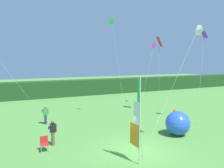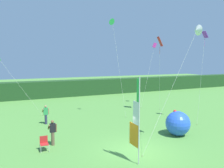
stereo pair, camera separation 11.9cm
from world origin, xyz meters
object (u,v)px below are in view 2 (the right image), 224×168
person_near_banner (53,132)px  kite_white_delta_3 (197,31)px  inflatable_balloon (178,123)px  kite_magenta_box_5 (154,46)px  banner_flag (136,122)px  folding_chair (44,142)px  person_mid_field (46,114)px  kite_green_delta_4 (113,23)px  kite_purple_diamond_1 (204,42)px  kite_red_diamond_0 (160,44)px

person_near_banner → kite_white_delta_3: (8.26, -3.87, 6.46)m
inflatable_balloon → kite_white_delta_3: kite_white_delta_3 is taller
person_near_banner → kite_magenta_box_5: 17.14m
banner_flag → folding_chair: 5.96m
kite_magenta_box_5 → banner_flag: bearing=-128.4°
person_near_banner → inflatable_balloon: size_ratio=0.91×
inflatable_balloon → folding_chair: inflatable_balloon is taller
banner_flag → person_mid_field: bearing=109.2°
inflatable_balloon → kite_green_delta_4: (-2.07, 7.02, 8.16)m
banner_flag → kite_magenta_box_5: bearing=51.6°
person_mid_field → inflatable_balloon: bearing=-40.2°
person_mid_field → kite_white_delta_3: (7.94, -9.12, 6.47)m
person_mid_field → kite_purple_diamond_1: size_ratio=0.21×
folding_chair → kite_green_delta_4: (7.33, 5.83, 8.55)m
person_near_banner → person_mid_field: 5.25m
folding_chair → kite_white_delta_3: (8.91, -3.19, 6.84)m
kite_white_delta_3 → inflatable_balloon: bearing=76.1°
kite_white_delta_3 → person_near_banner: bearing=154.9°
folding_chair → kite_green_delta_4: 12.69m
kite_red_diamond_0 → kite_magenta_box_5: kite_red_diamond_0 is taller
person_mid_field → kite_green_delta_4: kite_green_delta_4 is taller
person_mid_field → kite_purple_diamond_1: (12.88, -5.11, 6.24)m
kite_white_delta_3 → kite_green_delta_4: bearing=99.9°
person_mid_field → folding_chair: person_mid_field is taller
folding_chair → kite_red_diamond_0: 15.19m
banner_flag → kite_green_delta_4: size_ratio=0.50×
kite_red_diamond_0 → person_mid_field: bearing=177.4°
person_near_banner → kite_green_delta_4: size_ratio=0.18×
inflatable_balloon → kite_purple_diamond_1: bearing=24.3°
person_mid_field → inflatable_balloon: inflatable_balloon is taller
person_mid_field → kite_white_delta_3: 13.72m
person_mid_field → person_near_banner: bearing=-93.5°
kite_green_delta_4 → folding_chair: bearing=-141.5°
kite_green_delta_4 → kite_magenta_box_5: size_ratio=1.23×
kite_red_diamond_0 → kite_green_delta_4: (-5.19, 0.43, 1.87)m
folding_chair → kite_magenta_box_5: size_ratio=0.12×
banner_flag → kite_green_delta_4: kite_green_delta_4 is taller
banner_flag → folding_chair: (-4.33, 3.71, -1.74)m
kite_white_delta_3 → kite_purple_diamond_1: bearing=39.0°
kite_purple_diamond_1 → folding_chair: bearing=-176.6°
kite_white_delta_3 → kite_magenta_box_5: (5.38, 12.04, -0.07)m
inflatable_balloon → kite_green_delta_4: 10.97m
inflatable_balloon → kite_green_delta_4: kite_green_delta_4 is taller
kite_red_diamond_0 → kite_green_delta_4: kite_green_delta_4 is taller
kite_purple_diamond_1 → kite_white_delta_3: size_ratio=1.04×
person_mid_field → inflatable_balloon: size_ratio=0.90×
person_near_banner → inflatable_balloon: bearing=-12.1°
banner_flag → kite_green_delta_4: (3.00, 9.54, 6.81)m
kite_purple_diamond_1 → kite_magenta_box_5: bearing=86.9°
kite_magenta_box_5 → inflatable_balloon: bearing=-115.9°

